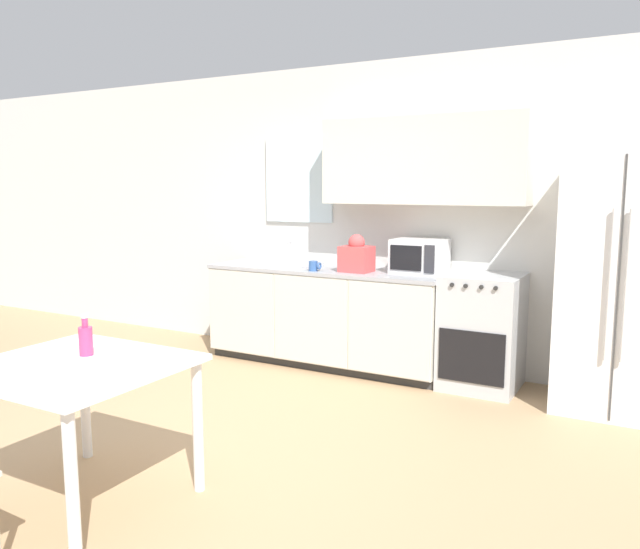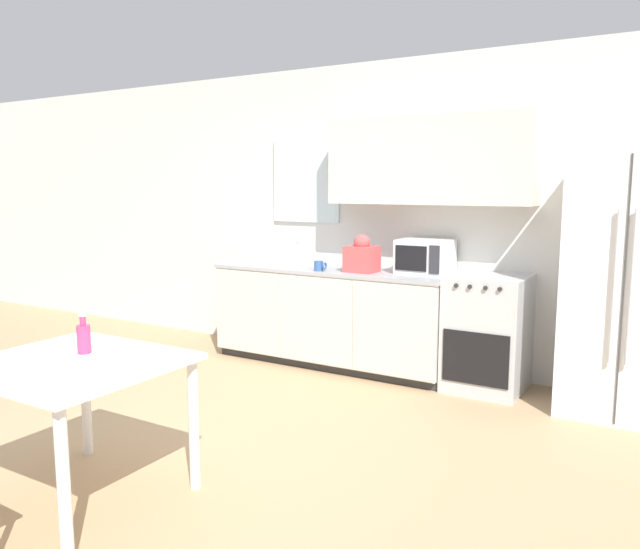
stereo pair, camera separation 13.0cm
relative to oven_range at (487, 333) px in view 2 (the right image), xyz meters
name	(u,v)px [view 2 (the right image)]	position (x,y,z in m)	size (l,w,h in m)	color
ground_plane	(206,448)	(-1.16, -2.04, -0.46)	(12.00, 12.00, 0.00)	tan
wall_back	(383,206)	(-1.06, 0.30, 0.98)	(12.00, 0.38, 2.70)	silver
kitchen_counter	(333,316)	(-1.39, -0.02, -0.01)	(2.21, 0.67, 0.88)	#333333
oven_range	(487,333)	(0.00, 0.00, 0.00)	(0.59, 0.63, 0.91)	#B7BABC
refrigerator	(628,285)	(0.98, -0.04, 0.46)	(0.80, 0.74, 1.84)	white
kitchen_sink	(289,263)	(-1.88, -0.01, 0.44)	(0.67, 0.43, 0.21)	#B7BABC
microwave	(425,256)	(-0.57, 0.09, 0.57)	(0.42, 0.38, 0.29)	silver
coffee_mug	(319,266)	(-1.41, -0.25, 0.47)	(0.11, 0.08, 0.09)	#335999
grocery_bag_0	(362,256)	(-1.06, -0.11, 0.56)	(0.26, 0.23, 0.32)	#D14C4C
dining_table	(74,381)	(-1.29, -2.85, 0.18)	(0.98, 0.92, 0.74)	white
drink_bottle	(84,337)	(-1.36, -2.73, 0.37)	(0.07, 0.07, 0.22)	#DB386B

